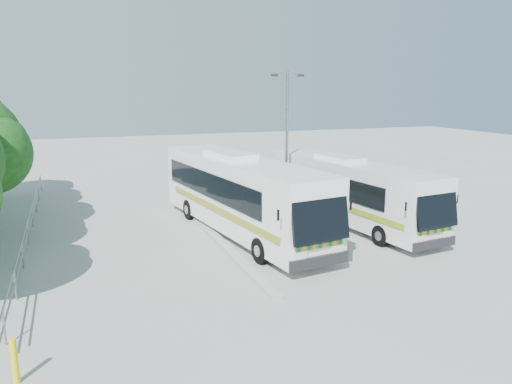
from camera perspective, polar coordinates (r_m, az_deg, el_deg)
name	(u,v)px	position (r m, az deg, el deg)	size (l,w,h in m)	color
ground	(273,240)	(22.05, 1.91, -5.46)	(100.00, 100.00, 0.00)	#A8A8A3
kerb_divider	(210,231)	(23.14, -5.28, -4.48)	(0.40, 16.00, 0.15)	#B2B2AD
railing	(29,222)	(24.24, -24.50, -3.14)	(0.06, 22.00, 1.00)	gray
coach_main	(240,193)	(22.53, -1.79, -0.13)	(4.25, 12.63, 3.44)	white
coach_adjacent	(350,190)	(24.66, 10.69, 0.25)	(3.50, 11.26, 3.07)	white
lamppost	(287,136)	(26.02, 3.55, 6.37)	(1.81, 0.22, 7.39)	gray
bollard	(15,361)	(13.03, -25.87, -17.00)	(0.15, 0.15, 1.10)	yellow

